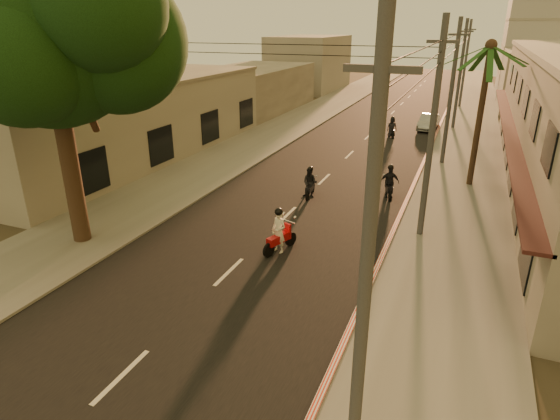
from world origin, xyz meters
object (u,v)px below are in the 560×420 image
at_px(broadleaf_tree, 58,28).
at_px(palm_tree, 490,54).
at_px(scooter_red, 279,233).
at_px(parked_car, 429,122).
at_px(scooter_mid_a, 310,183).
at_px(scooter_far_a, 392,128).
at_px(scooter_mid_b, 389,183).

distance_m(broadleaf_tree, palm_tree, 20.18).
relative_size(palm_tree, scooter_red, 4.27).
xyz_separation_m(broadleaf_tree, scooter_red, (7.71, 2.12, -7.62)).
bearing_deg(broadleaf_tree, parked_car, 69.28).
bearing_deg(broadleaf_tree, scooter_mid_a, 51.97).
bearing_deg(scooter_mid_a, parked_car, 73.41).
relative_size(broadleaf_tree, palm_tree, 1.48).
bearing_deg(scooter_mid_a, palm_tree, 28.35).
relative_size(broadleaf_tree, scooter_red, 6.30).
height_order(palm_tree, scooter_far_a, palm_tree).
bearing_deg(parked_car, scooter_far_a, -117.21).
bearing_deg(scooter_far_a, scooter_mid_b, -101.03).
xyz_separation_m(scooter_mid_b, scooter_far_a, (-2.30, 14.30, -0.05)).
bearing_deg(scooter_red, scooter_far_a, 107.58).
height_order(scooter_mid_a, parked_car, scooter_mid_a).
xyz_separation_m(scooter_mid_a, scooter_mid_b, (3.89, 1.54, 0.05)).
distance_m(palm_tree, scooter_mid_a, 11.34).
xyz_separation_m(scooter_mid_a, scooter_far_a, (1.59, 15.84, -0.00)).
bearing_deg(parked_car, broadleaf_tree, -107.13).
bearing_deg(scooter_mid_a, scooter_far_a, 79.14).
distance_m(broadleaf_tree, scooter_red, 11.04).
bearing_deg(palm_tree, scooter_mid_b, -137.26).
height_order(broadleaf_tree, scooter_mid_b, broadleaf_tree).
bearing_deg(scooter_mid_a, scooter_red, -87.15).
bearing_deg(scooter_mid_a, broadleaf_tree, -133.16).
relative_size(scooter_red, scooter_mid_a, 1.11).
distance_m(broadleaf_tree, scooter_far_a, 27.03).
height_order(palm_tree, scooter_red, palm_tree).
relative_size(scooter_red, scooter_far_a, 1.14).
bearing_deg(broadleaf_tree, palm_tree, 43.48).
xyz_separation_m(palm_tree, scooter_mid_a, (-7.82, -5.17, -6.38)).
relative_size(scooter_mid_a, scooter_mid_b, 0.96).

